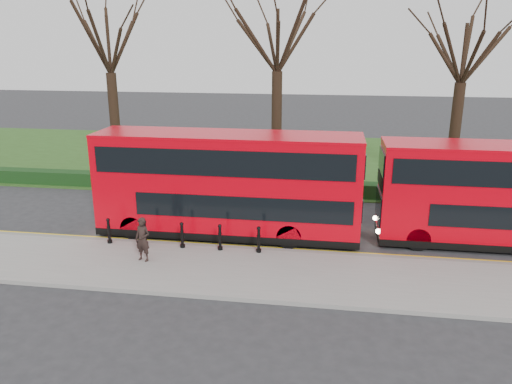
# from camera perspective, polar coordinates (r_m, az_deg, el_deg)

# --- Properties ---
(ground) EXTENTS (120.00, 120.00, 0.00)m
(ground) POSITION_cam_1_polar(r_m,az_deg,el_deg) (21.16, -6.22, -5.31)
(ground) COLOR #28282B
(ground) RESTS_ON ground
(pavement) EXTENTS (60.00, 4.00, 0.15)m
(pavement) POSITION_cam_1_polar(r_m,az_deg,el_deg) (18.49, -8.60, -8.55)
(pavement) COLOR gray
(pavement) RESTS_ON ground
(kerb) EXTENTS (60.00, 0.25, 0.16)m
(kerb) POSITION_cam_1_polar(r_m,az_deg,el_deg) (20.24, -6.95, -6.17)
(kerb) COLOR slate
(kerb) RESTS_ON ground
(grass_verge) EXTENTS (60.00, 18.00, 0.06)m
(grass_verge) POSITION_cam_1_polar(r_m,az_deg,el_deg) (35.20, -0.03, 3.86)
(grass_verge) COLOR #284818
(grass_verge) RESTS_ON ground
(hedge) EXTENTS (60.00, 0.90, 0.80)m
(hedge) POSITION_cam_1_polar(r_m,az_deg,el_deg) (27.29, -2.64, 0.78)
(hedge) COLOR black
(hedge) RESTS_ON ground
(yellow_line_outer) EXTENTS (60.00, 0.10, 0.01)m
(yellow_line_outer) POSITION_cam_1_polar(r_m,az_deg,el_deg) (20.53, -6.72, -6.02)
(yellow_line_outer) COLOR yellow
(yellow_line_outer) RESTS_ON ground
(yellow_line_inner) EXTENTS (60.00, 0.10, 0.01)m
(yellow_line_inner) POSITION_cam_1_polar(r_m,az_deg,el_deg) (20.71, -6.57, -5.81)
(yellow_line_inner) COLOR yellow
(yellow_line_inner) RESTS_ON ground
(tree_left) EXTENTS (7.14, 7.14, 11.16)m
(tree_left) POSITION_cam_1_polar(r_m,az_deg,el_deg) (31.77, -16.56, 16.50)
(tree_left) COLOR black
(tree_left) RESTS_ON ground
(tree_mid) EXTENTS (7.35, 7.35, 11.48)m
(tree_mid) POSITION_cam_1_polar(r_m,az_deg,el_deg) (29.08, 2.49, 17.63)
(tree_mid) COLOR black
(tree_mid) RESTS_ON ground
(tree_right) EXTENTS (6.75, 6.75, 10.55)m
(tree_right) POSITION_cam_1_polar(r_m,az_deg,el_deg) (29.70, 22.75, 15.06)
(tree_right) COLOR black
(tree_right) RESTS_ON ground
(bollard_row) EXTENTS (6.22, 0.15, 1.00)m
(bollard_row) POSITION_cam_1_polar(r_m,az_deg,el_deg) (19.82, -8.44, -4.94)
(bollard_row) COLOR black
(bollard_row) RESTS_ON pavement
(bus_lead) EXTENTS (10.95, 2.52, 4.36)m
(bus_lead) POSITION_cam_1_polar(r_m,az_deg,el_deg) (20.82, -3.23, 0.79)
(bus_lead) COLOR #CA000E
(bus_lead) RESTS_ON ground
(pedestrian) EXTENTS (0.69, 0.54, 1.66)m
(pedestrian) POSITION_cam_1_polar(r_m,az_deg,el_deg) (18.83, -12.83, -5.31)
(pedestrian) COLOR black
(pedestrian) RESTS_ON pavement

